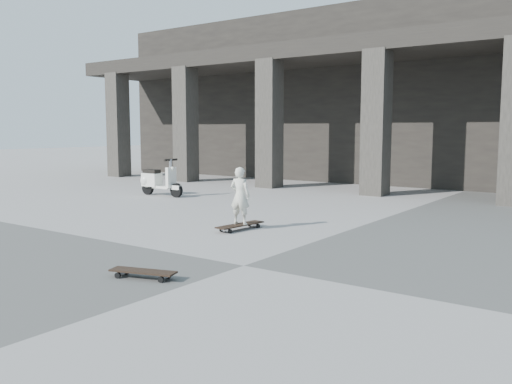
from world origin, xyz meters
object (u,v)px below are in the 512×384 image
Objects in this scene: longboard at (240,225)px; child at (240,196)px; scooter at (155,181)px; skateboard_spare at (143,272)px.

child is (-0.00, 0.00, 0.55)m from longboard.
child is 5.84m from scooter.
longboard reaches higher than skateboard_spare.
longboard is at bearing -29.28° from scooter.
longboard is at bearing 106.10° from child.
skateboard_spare is 0.83× the size of child.
scooter is at bearing 68.12° from longboard.
longboard is 0.55m from child.
scooter is (-5.12, 2.81, -0.22)m from child.
child reaches higher than longboard.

